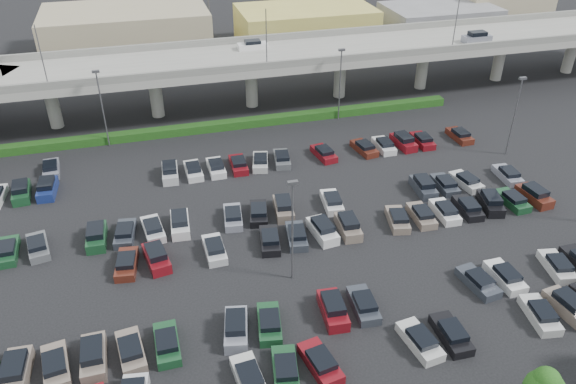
% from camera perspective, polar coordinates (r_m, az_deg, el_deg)
% --- Properties ---
extents(ground, '(280.00, 280.00, 0.00)m').
position_cam_1_polar(ground, '(58.05, -1.73, -3.76)').
color(ground, black).
extents(overpass, '(150.00, 13.00, 15.80)m').
position_cam_1_polar(overpass, '(83.13, -7.40, 12.75)').
color(overpass, gray).
rests_on(overpass, ground).
extents(hedge, '(66.00, 1.60, 1.10)m').
position_cam_1_polar(hedge, '(79.10, -6.15, 6.79)').
color(hedge, '#163810').
rests_on(hedge, ground).
extents(parked_cars, '(63.07, 41.59, 1.67)m').
position_cam_1_polar(parked_cars, '(54.93, -0.94, -5.31)').
color(parked_cars, gray).
rests_on(parked_cars, ground).
extents(light_poles, '(66.90, 48.38, 10.30)m').
position_cam_1_polar(light_poles, '(55.71, -6.46, 1.99)').
color(light_poles, '#535359').
rests_on(light_poles, ground).
extents(distant_buildings, '(138.00, 24.00, 9.00)m').
position_cam_1_polar(distant_buildings, '(114.27, -3.29, 16.53)').
color(distant_buildings, slate).
rests_on(distant_buildings, ground).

